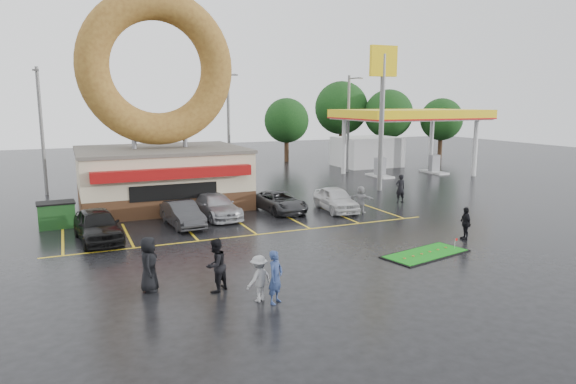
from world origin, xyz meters
name	(u,v)px	position (x,y,z in m)	size (l,w,h in m)	color
ground	(283,253)	(0.00, 0.00, 0.00)	(120.00, 120.00, 0.00)	black
donut_shop	(160,136)	(-3.00, 12.97, 4.46)	(10.20, 8.70, 13.50)	#472B19
gas_station	(390,132)	(20.00, 20.94, 3.70)	(12.30, 13.65, 5.90)	silver
shell_sign	(383,91)	(13.00, 12.00, 7.38)	(2.20, 0.36, 10.60)	slate
streetlight_left	(41,128)	(-10.00, 19.92, 4.78)	(0.40, 2.21, 9.00)	slate
streetlight_mid	(229,124)	(4.00, 20.92, 4.78)	(0.40, 2.21, 9.00)	slate
streetlight_right	(349,121)	(16.00, 21.92, 4.78)	(0.40, 2.21, 9.00)	slate
tree_far_a	(389,114)	(26.00, 30.00, 5.18)	(5.60, 5.60, 8.00)	#332114
tree_far_b	(441,119)	(32.00, 28.00, 4.53)	(4.90, 4.90, 7.00)	#332114
tree_far_c	(341,108)	(22.00, 34.00, 5.84)	(6.30, 6.30, 9.00)	#332114
tree_far_d	(287,121)	(14.00, 32.00, 4.53)	(4.90, 4.90, 7.00)	#332114
car_black	(98,225)	(-7.41, 5.34, 0.78)	(1.84, 4.57, 1.56)	black
car_dgrey	(182,214)	(-3.06, 6.65, 0.67)	(1.42, 4.06, 1.34)	#28282A
car_silver	(215,206)	(-0.86, 8.00, 0.67)	(1.89, 4.64, 1.35)	#9C9CA1
car_grey	(279,202)	(3.14, 8.00, 0.62)	(2.05, 4.44, 1.24)	#2D2D2F
car_white	(336,199)	(6.40, 6.87, 0.72)	(1.71, 4.26, 1.45)	silver
person_blue	(276,277)	(-2.50, -5.20, 0.90)	(0.66, 0.43, 1.80)	navy
person_blackjkt	(216,265)	(-4.03, -3.37, 0.96)	(0.93, 0.72, 1.91)	black
person_hoodie	(259,278)	(-2.94, -4.82, 0.79)	(1.02, 0.59, 1.58)	gray
person_bystander	(149,264)	(-6.17, -2.41, 0.98)	(0.96, 0.63, 1.97)	black
person_cameraman	(465,223)	(8.94, -1.50, 0.80)	(0.94, 0.39, 1.61)	black
person_walker_near	(361,199)	(7.54, 5.80, 0.81)	(1.51, 0.48, 1.63)	gray
person_walker_far	(400,188)	(11.61, 7.49, 0.94)	(0.69, 0.45, 1.88)	black
dumpster	(56,215)	(-9.25, 9.08, 0.65)	(1.80, 1.20, 1.30)	#1C491C
putting_green	(426,254)	(5.61, -2.77, 0.03)	(4.35, 2.59, 0.51)	black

